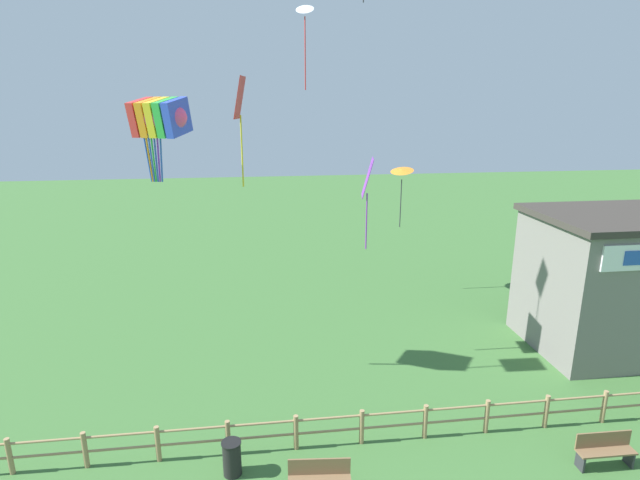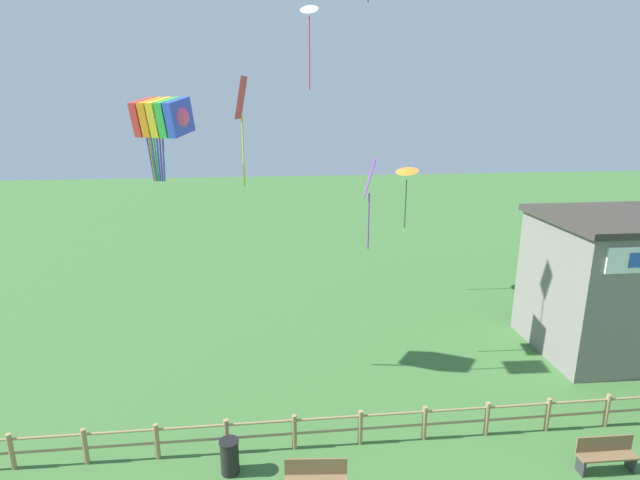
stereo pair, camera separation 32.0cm
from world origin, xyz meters
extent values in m
cylinder|color=#9E7F56|center=(-8.49, 6.23, 0.53)|extent=(0.14, 0.14, 1.07)
cylinder|color=#9E7F56|center=(-6.61, 6.23, 0.53)|extent=(0.14, 0.14, 1.07)
cylinder|color=#9E7F56|center=(-4.72, 6.23, 0.53)|extent=(0.14, 0.14, 1.07)
cylinder|color=#9E7F56|center=(-2.83, 6.23, 0.53)|extent=(0.14, 0.14, 1.07)
cylinder|color=#9E7F56|center=(-0.94, 6.23, 0.53)|extent=(0.14, 0.14, 1.07)
cylinder|color=#9E7F56|center=(0.94, 6.23, 0.53)|extent=(0.14, 0.14, 1.07)
cylinder|color=#9E7F56|center=(2.83, 6.23, 0.53)|extent=(0.14, 0.14, 1.07)
cylinder|color=#9E7F56|center=(4.72, 6.23, 0.53)|extent=(0.14, 0.14, 1.07)
cylinder|color=#9E7F56|center=(6.61, 6.23, 0.53)|extent=(0.14, 0.14, 1.07)
cylinder|color=#9E7F56|center=(8.49, 6.23, 0.53)|extent=(0.14, 0.14, 1.07)
cylinder|color=#9E7F56|center=(0.00, 6.23, 0.91)|extent=(20.76, 0.07, 0.07)
cylinder|color=#9E7F56|center=(0.00, 6.23, 0.48)|extent=(20.76, 0.07, 0.07)
cube|color=slate|center=(12.02, 10.86, 2.61)|extent=(6.11, 4.65, 5.21)
cube|color=#38332D|center=(12.02, 10.86, 5.33)|extent=(6.41, 4.95, 0.24)
cube|color=brown|center=(-0.52, 4.38, 0.48)|extent=(1.60, 0.54, 0.05)
cube|color=brown|center=(-0.50, 4.56, 0.73)|extent=(1.57, 0.19, 0.45)
cube|color=brown|center=(7.23, 4.41, 0.48)|extent=(1.58, 0.43, 0.05)
cube|color=brown|center=(7.24, 4.59, 0.73)|extent=(1.57, 0.07, 0.45)
cube|color=#2D2D33|center=(6.53, 4.43, 0.23)|extent=(0.07, 0.36, 0.45)
cube|color=#2D2D33|center=(7.94, 4.40, 0.23)|extent=(0.07, 0.36, 0.45)
cylinder|color=black|center=(-2.70, 5.46, 0.47)|extent=(0.49, 0.49, 0.94)
cylinder|color=black|center=(-2.70, 5.46, 0.96)|extent=(0.52, 0.52, 0.04)
ellipsoid|color=#E54C8C|center=(-4.74, 10.77, 9.05)|extent=(2.26, 1.97, 1.23)
cube|color=red|center=(-5.32, 11.07, 9.05)|extent=(0.81, 1.23, 1.25)
cube|color=orange|center=(-5.03, 10.92, 9.05)|extent=(0.81, 1.23, 1.25)
cube|color=yellow|center=(-4.74, 10.77, 9.05)|extent=(0.81, 1.23, 1.25)
cube|color=green|center=(-4.45, 10.62, 9.05)|extent=(0.81, 1.23, 1.25)
cube|color=blue|center=(-4.16, 10.47, 9.05)|extent=(0.81, 1.23, 1.25)
cylinder|color=blue|center=(-5.20, 10.67, 7.79)|extent=(0.16, 0.27, 1.55)
cylinder|color=orange|center=(-5.14, 10.65, 7.79)|extent=(0.13, 0.27, 1.55)
cylinder|color=blue|center=(-5.08, 10.63, 7.79)|extent=(0.09, 0.28, 1.55)
cylinder|color=green|center=(-5.01, 10.62, 7.79)|extent=(0.05, 0.27, 1.55)
cylinder|color=blue|center=(-4.93, 10.61, 7.79)|extent=(0.09, 0.28, 1.55)
cylinder|color=purple|center=(-4.85, 10.60, 7.79)|extent=(0.13, 0.27, 1.55)
cylinder|color=blue|center=(-4.77, 10.60, 7.79)|extent=(0.16, 0.27, 1.55)
cone|color=orange|center=(5.28, 17.73, 6.30)|extent=(1.58, 1.58, 0.36)
cylinder|color=#333338|center=(5.28, 17.73, 4.64)|extent=(0.05, 0.05, 2.40)
cube|color=red|center=(-2.21, 10.03, 9.63)|extent=(0.41, 0.95, 1.25)
cylinder|color=yellow|center=(-2.21, 10.03, 8.02)|extent=(0.05, 0.05, 2.21)
cube|color=purple|center=(2.08, 11.23, 6.95)|extent=(0.56, 1.06, 1.36)
cylinder|color=purple|center=(2.08, 11.23, 5.37)|extent=(0.05, 0.05, 2.06)
cone|color=white|center=(0.40, 16.03, 13.15)|extent=(0.89, 0.82, 0.46)
cylinder|color=red|center=(0.40, 16.03, 11.42)|extent=(0.05, 0.05, 2.87)
camera|label=1|loc=(-1.84, -5.82, 9.52)|focal=28.00mm
camera|label=2|loc=(-1.53, -5.86, 9.52)|focal=28.00mm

